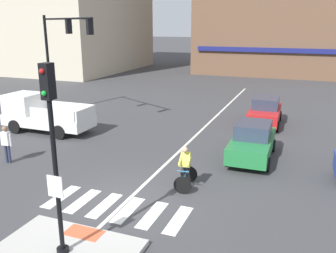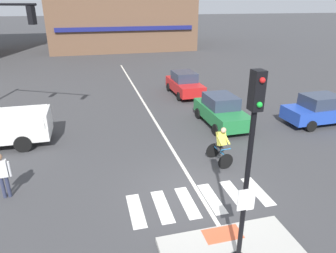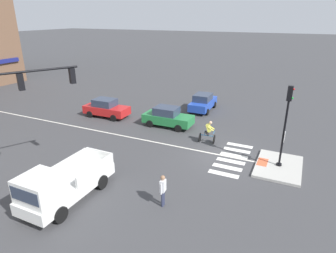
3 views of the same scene
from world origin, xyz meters
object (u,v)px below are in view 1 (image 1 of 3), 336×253
Objects in this scene: signal_pole at (53,145)px; car_green_eastbound_mid at (252,141)px; car_red_eastbound_far at (265,111)px; pickup_truck_white_cross_left at (41,114)px; cyclist at (186,167)px; traffic_light_mast at (60,47)px; pedestrian_at_curb_left at (6,141)px.

signal_pole is 10.04m from car_green_eastbound_mid.
pickup_truck_white_cross_left reaches higher than car_red_eastbound_far.
cyclist is (1.69, 5.06, -2.23)m from signal_pole.
cyclist is (9.98, -4.18, -0.11)m from pickup_truck_white_cross_left.
traffic_light_mast is at bearing 126.15° from signal_pole.
car_red_eastbound_far is at bearing 77.69° from signal_pole.
pedestrian_at_curb_left is at bearing 143.62° from signal_pole.
car_green_eastbound_mid is 2.45× the size of cyclist.
pickup_truck_white_cross_left is 4.92m from pedestrian_at_curb_left.
traffic_light_mast is at bearing 108.59° from pedestrian_at_curb_left.
car_green_eastbound_mid is 2.47× the size of pedestrian_at_curb_left.
car_red_eastbound_far is 0.81× the size of pickup_truck_white_cross_left.
car_green_eastbound_mid is 10.82m from pedestrian_at_curb_left.
pickup_truck_white_cross_left reaches higher than car_green_eastbound_mid.
traffic_light_mast reaches higher than pickup_truck_white_cross_left.
pedestrian_at_curb_left is at bearing -71.41° from traffic_light_mast.
signal_pole is 0.96× the size of pickup_truck_white_cross_left.
signal_pole is 12.60m from pickup_truck_white_cross_left.
car_red_eastbound_far is 2.48× the size of pedestrian_at_curb_left.
car_green_eastbound_mid is 4.45m from cyclist.
car_red_eastbound_far is at bearing 91.53° from car_green_eastbound_mid.
traffic_light_mast is 13.29m from cyclist.
traffic_light_mast reaches higher than pedestrian_at_curb_left.
pickup_truck_white_cross_left is 10.82m from cyclist.
signal_pole is 8.22m from pedestrian_at_curb_left.
pickup_truck_white_cross_left reaches higher than cyclist.
pedestrian_at_curb_left reaches higher than car_red_eastbound_far.
cyclist is at bearing -22.73° from pickup_truck_white_cross_left.
cyclist is at bearing -99.15° from car_red_eastbound_far.
signal_pole is 1.18× the size of car_red_eastbound_far.
car_red_eastbound_far is at bearing 47.26° from pedestrian_at_curb_left.
pedestrian_at_curb_left is at bearing -132.74° from car_red_eastbound_far.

